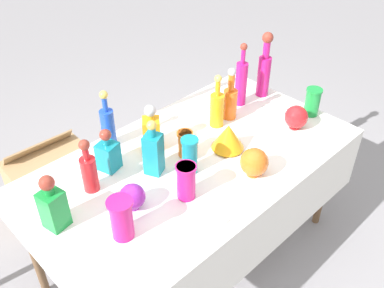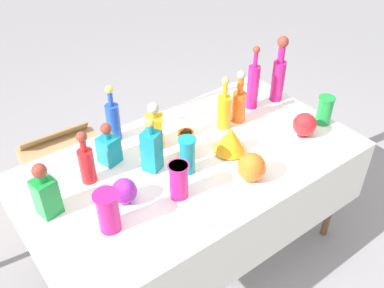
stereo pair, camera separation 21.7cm
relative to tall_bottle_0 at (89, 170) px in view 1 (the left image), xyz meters
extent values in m
plane|color=gray|center=(0.50, -0.17, -0.88)|extent=(40.00, 40.00, 0.00)
cube|color=white|center=(0.50, -0.17, -0.13)|extent=(1.78, 0.98, 0.03)
cube|color=white|center=(0.50, -0.67, -0.31)|extent=(1.78, 0.01, 0.40)
cylinder|color=brown|center=(1.29, -0.56, -0.51)|extent=(0.04, 0.04, 0.73)
cylinder|color=brown|center=(-0.29, 0.21, -0.51)|extent=(0.04, 0.04, 0.73)
cylinder|color=brown|center=(1.29, 0.21, -0.51)|extent=(0.04, 0.04, 0.73)
cylinder|color=red|center=(0.00, 0.00, -0.03)|extent=(0.08, 0.08, 0.18)
cylinder|color=red|center=(0.00, 0.00, 0.10)|extent=(0.03, 0.03, 0.07)
sphere|color=maroon|center=(0.00, 0.00, 0.15)|extent=(0.05, 0.05, 0.05)
cylinder|color=#C61972|center=(1.10, 0.02, 0.02)|extent=(0.07, 0.07, 0.27)
cylinder|color=#C61972|center=(1.10, 0.02, 0.20)|extent=(0.03, 0.03, 0.09)
sphere|color=maroon|center=(1.10, 0.02, 0.26)|extent=(0.04, 0.04, 0.04)
cylinder|color=#C61972|center=(1.29, -0.01, 0.01)|extent=(0.08, 0.08, 0.26)
cylinder|color=#C61972|center=(1.29, -0.01, 0.20)|extent=(0.04, 0.04, 0.11)
sphere|color=maroon|center=(1.29, -0.01, 0.27)|extent=(0.07, 0.07, 0.07)
cylinder|color=orange|center=(0.83, -0.04, -0.02)|extent=(0.08, 0.08, 0.20)
cylinder|color=orange|center=(0.83, -0.04, 0.13)|extent=(0.03, 0.03, 0.09)
sphere|color=gold|center=(0.83, -0.04, 0.18)|extent=(0.04, 0.04, 0.04)
cylinder|color=blue|center=(0.27, 0.23, -0.01)|extent=(0.07, 0.07, 0.21)
cylinder|color=blue|center=(0.27, 0.23, 0.14)|extent=(0.03, 0.03, 0.08)
sphere|color=gold|center=(0.27, 0.23, 0.19)|extent=(0.04, 0.04, 0.04)
cylinder|color=orange|center=(0.94, -0.04, -0.03)|extent=(0.08, 0.08, 0.18)
cylinder|color=orange|center=(0.94, -0.04, 0.12)|extent=(0.04, 0.04, 0.10)
sphere|color=#B2B2B7|center=(0.94, -0.04, 0.18)|extent=(0.05, 0.05, 0.05)
cube|color=orange|center=(0.42, 0.05, -0.03)|extent=(0.13, 0.13, 0.18)
cylinder|color=orange|center=(0.42, 0.05, 0.08)|extent=(0.04, 0.04, 0.04)
sphere|color=#B2B2B7|center=(0.42, 0.05, 0.12)|extent=(0.06, 0.06, 0.06)
cube|color=teal|center=(0.30, -0.11, -0.01)|extent=(0.11, 0.11, 0.22)
cylinder|color=teal|center=(0.30, -0.11, 0.13)|extent=(0.04, 0.04, 0.05)
sphere|color=gold|center=(0.30, -0.11, 0.16)|extent=(0.05, 0.05, 0.05)
cube|color=#198C38|center=(-0.24, -0.09, -0.02)|extent=(0.11, 0.11, 0.19)
cylinder|color=#198C38|center=(-0.24, -0.09, 0.09)|extent=(0.05, 0.05, 0.04)
sphere|color=maroon|center=(-0.24, -0.09, 0.13)|extent=(0.07, 0.07, 0.07)
cube|color=teal|center=(0.15, 0.07, -0.04)|extent=(0.12, 0.12, 0.15)
cylinder|color=teal|center=(0.15, 0.07, 0.05)|extent=(0.04, 0.04, 0.04)
sphere|color=maroon|center=(0.15, 0.07, 0.09)|extent=(0.06, 0.06, 0.06)
cylinder|color=teal|center=(0.43, -0.23, -0.02)|extent=(0.08, 0.08, 0.20)
cylinder|color=teal|center=(0.43, -0.23, 0.08)|extent=(0.09, 0.09, 0.01)
cylinder|color=#C61972|center=(0.29, -0.35, -0.02)|extent=(0.09, 0.09, 0.18)
cylinder|color=#C61972|center=(0.29, -0.35, 0.06)|extent=(0.10, 0.10, 0.01)
cylinder|color=#C61972|center=(-0.07, -0.34, -0.02)|extent=(0.09, 0.09, 0.20)
cylinder|color=#C61972|center=(-0.07, -0.34, 0.08)|extent=(0.11, 0.11, 0.01)
cylinder|color=#198C38|center=(1.31, -0.36, -0.03)|extent=(0.09, 0.09, 0.17)
cylinder|color=#198C38|center=(1.31, -0.36, 0.05)|extent=(0.09, 0.09, 0.01)
cylinder|color=orange|center=(0.50, -0.12, -0.04)|extent=(0.07, 0.07, 0.14)
cylinder|color=orange|center=(0.50, -0.12, 0.02)|extent=(0.09, 0.09, 0.01)
cylinder|color=orange|center=(0.70, -0.24, -0.11)|extent=(0.09, 0.09, 0.01)
cone|color=orange|center=(0.70, -0.24, -0.03)|extent=(0.18, 0.18, 0.14)
cylinder|color=orange|center=(0.63, -0.47, -0.11)|extent=(0.06, 0.06, 0.01)
sphere|color=orange|center=(0.63, -0.47, -0.04)|extent=(0.14, 0.14, 0.14)
cylinder|color=red|center=(1.12, -0.38, -0.11)|extent=(0.06, 0.06, 0.01)
sphere|color=red|center=(1.12, -0.38, -0.04)|extent=(0.13, 0.13, 0.13)
cylinder|color=purple|center=(0.07, -0.24, -0.11)|extent=(0.05, 0.05, 0.01)
sphere|color=purple|center=(0.07, -0.24, -0.05)|extent=(0.12, 0.12, 0.12)
cube|color=white|center=(1.02, -0.60, -0.10)|extent=(0.05, 0.02, 0.04)
cube|color=white|center=(0.27, -0.59, -0.10)|extent=(0.06, 0.03, 0.03)
cube|color=tan|center=(0.15, 0.84, -0.69)|extent=(0.55, 0.39, 0.38)
cube|color=tan|center=(0.15, 0.95, -0.46)|extent=(0.49, 0.08, 0.09)
camera|label=1|loc=(-0.71, -1.42, 1.29)|focal=40.00mm
camera|label=2|loc=(-0.54, -1.56, 1.29)|focal=40.00mm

